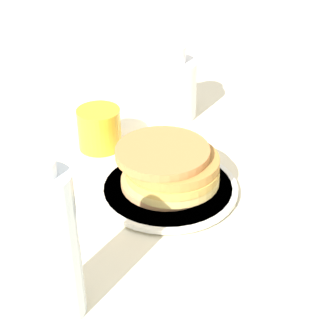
% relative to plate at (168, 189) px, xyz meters
% --- Properties ---
extents(ground_plane, '(4.00, 4.00, 0.00)m').
position_rel_plate_xyz_m(ground_plane, '(-0.02, 0.03, -0.01)').
color(ground_plane, beige).
extents(plate, '(0.22, 0.22, 0.01)m').
position_rel_plate_xyz_m(plate, '(0.00, 0.00, 0.00)').
color(plate, silver).
rests_on(plate, ground_plane).
extents(pancake_stack, '(0.16, 0.16, 0.07)m').
position_rel_plate_xyz_m(pancake_stack, '(0.00, 0.00, 0.04)').
color(pancake_stack, tan).
rests_on(pancake_stack, plate).
extents(juice_glass, '(0.08, 0.08, 0.07)m').
position_rel_plate_xyz_m(juice_glass, '(-0.19, -0.03, 0.03)').
color(juice_glass, yellow).
rests_on(juice_glass, ground_plane).
extents(cream_jug, '(0.10, 0.10, 0.15)m').
position_rel_plate_xyz_m(cream_jug, '(-0.22, 0.14, 0.06)').
color(cream_jug, white).
rests_on(cream_jug, ground_plane).
extents(water_bottle_near, '(0.06, 0.06, 0.22)m').
position_rel_plate_xyz_m(water_bottle_near, '(0.15, -0.24, 0.10)').
color(water_bottle_near, silver).
rests_on(water_bottle_near, ground_plane).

